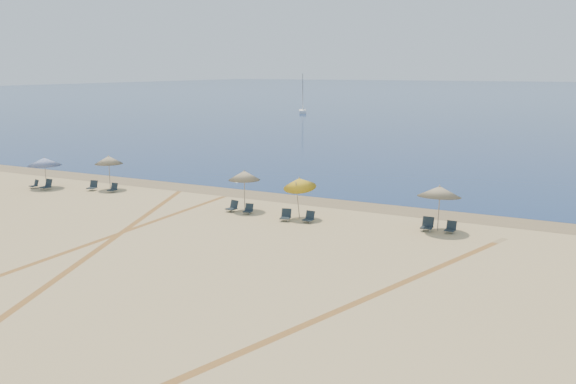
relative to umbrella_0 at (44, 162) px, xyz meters
name	(u,v)px	position (x,y,z in m)	size (l,w,h in m)	color
ocean	(553,93)	(19.04, 205.73, -1.87)	(500.00, 500.00, 0.00)	#0C2151
wet_sand	(316,201)	(19.04, 4.73, -1.87)	(500.00, 500.00, 0.00)	olive
umbrella_0	(44,162)	(0.00, 0.00, 0.00)	(2.30, 2.30, 2.22)	gray
umbrella_1	(109,160)	(4.48, 1.64, 0.20)	(1.94, 1.94, 2.42)	gray
umbrella_2	(244,175)	(16.31, 0.36, 0.24)	(1.90, 1.90, 2.46)	gray
umbrella_3	(299,183)	(20.09, 0.09, 0.16)	(1.87, 1.94, 2.52)	gray
umbrella_4	(439,191)	(27.78, 0.91, 0.22)	(2.27, 2.30, 2.46)	gray
chair_0	(35,184)	(-0.62, -0.47, -1.62)	(0.62, 0.68, 0.59)	black
chair_1	(47,185)	(0.63, -0.50, -1.55)	(0.68, 0.78, 0.74)	black
chair_2	(93,186)	(3.66, 0.80, -1.58)	(0.67, 0.75, 0.68)	black
chair_3	(113,188)	(5.40, 0.94, -1.60)	(0.52, 0.61, 0.63)	black
chair_4	(233,207)	(15.83, -0.24, -1.59)	(0.66, 0.73, 0.66)	black
chair_5	(249,209)	(16.97, -0.31, -1.62)	(0.57, 0.64, 0.59)	black
chair_6	(286,216)	(19.68, -0.80, -1.59)	(0.68, 0.75, 0.66)	black
chair_7	(309,217)	(21.01, -0.56, -1.60)	(0.56, 0.64, 0.63)	black
chair_8	(427,225)	(27.29, 0.67, -1.56)	(0.60, 0.70, 0.71)	black
chair_9	(451,228)	(28.48, 0.78, -1.61)	(0.55, 0.63, 0.61)	black
sailboat_2	(303,101)	(-16.24, 76.00, 0.37)	(3.40, 5.01, 7.42)	white
tire_tracks	(149,264)	(17.97, -10.46, -1.88)	(49.13, 41.51, 0.00)	tan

